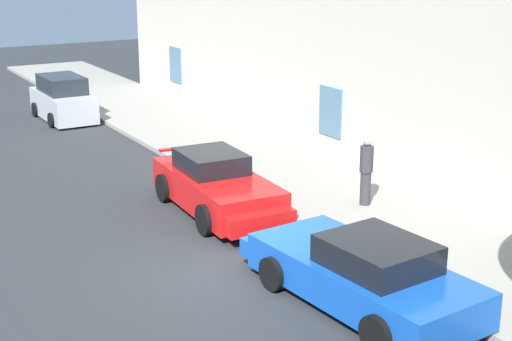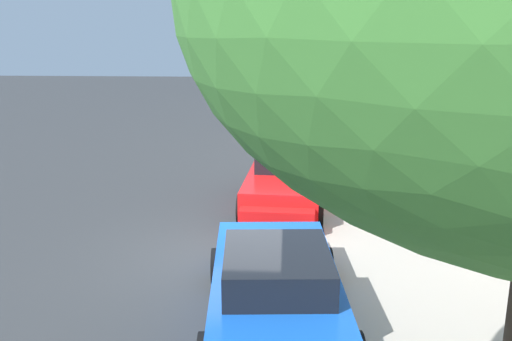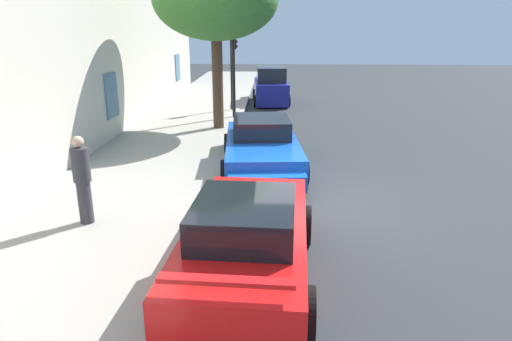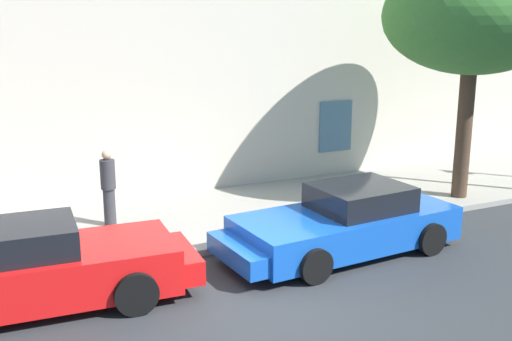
{
  "view_description": "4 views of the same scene",
  "coord_description": "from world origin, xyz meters",
  "px_view_note": "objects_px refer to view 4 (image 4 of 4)",
  "views": [
    {
      "loc": [
        12.44,
        -6.96,
        6.35
      ],
      "look_at": [
        -2.3,
        1.78,
        1.27
      ],
      "focal_mm": 52.33,
      "sensor_mm": 36.0,
      "label": 1
    },
    {
      "loc": [
        10.63,
        1.32,
        4.66
      ],
      "look_at": [
        -0.17,
        0.71,
        1.81
      ],
      "focal_mm": 39.27,
      "sensor_mm": 36.0,
      "label": 2
    },
    {
      "loc": [
        -9.66,
        0.91,
        3.86
      ],
      "look_at": [
        -1.05,
        1.21,
        1.1
      ],
      "focal_mm": 31.54,
      "sensor_mm": 36.0,
      "label": 3
    },
    {
      "loc": [
        -4.23,
        -8.91,
        4.75
      ],
      "look_at": [
        0.66,
        1.43,
        1.9
      ],
      "focal_mm": 43.0,
      "sensor_mm": 36.0,
      "label": 4
    }
  ],
  "objects_px": {
    "sportscar_red_lead": "(54,268)",
    "pedestrian_admiring": "(108,187)",
    "sportscar_yellow_flank": "(339,225)",
    "tree_near_kerb": "(473,17)"
  },
  "relations": [
    {
      "from": "sportscar_red_lead",
      "to": "sportscar_yellow_flank",
      "type": "relative_size",
      "value": 0.93
    },
    {
      "from": "sportscar_red_lead",
      "to": "tree_near_kerb",
      "type": "bearing_deg",
      "value": 9.09
    },
    {
      "from": "sportscar_red_lead",
      "to": "sportscar_yellow_flank",
      "type": "height_order",
      "value": "sportscar_red_lead"
    },
    {
      "from": "sportscar_red_lead",
      "to": "pedestrian_admiring",
      "type": "distance_m",
      "value": 3.71
    },
    {
      "from": "sportscar_red_lead",
      "to": "pedestrian_admiring",
      "type": "xyz_separation_m",
      "value": [
        1.65,
        3.3,
        0.39
      ]
    },
    {
      "from": "pedestrian_admiring",
      "to": "sportscar_red_lead",
      "type": "bearing_deg",
      "value": -116.5
    },
    {
      "from": "sportscar_red_lead",
      "to": "tree_near_kerb",
      "type": "height_order",
      "value": "tree_near_kerb"
    },
    {
      "from": "sportscar_yellow_flank",
      "to": "tree_near_kerb",
      "type": "distance_m",
      "value": 6.68
    },
    {
      "from": "sportscar_red_lead",
      "to": "pedestrian_admiring",
      "type": "relative_size",
      "value": 2.76
    },
    {
      "from": "sportscar_red_lead",
      "to": "pedestrian_admiring",
      "type": "bearing_deg",
      "value": 63.5
    }
  ]
}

